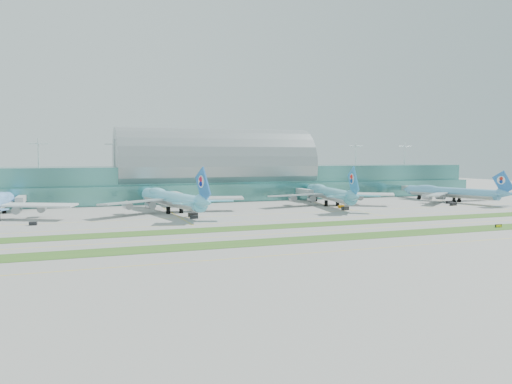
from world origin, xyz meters
name	(u,v)px	position (x,y,z in m)	size (l,w,h in m)	color
ground	(306,226)	(0.00, 0.00, 0.00)	(700.00, 700.00, 0.00)	gray
terminal	(215,175)	(0.01, 128.79, 14.23)	(340.00, 69.10, 36.00)	#3D7A75
grass_strip_near	(343,237)	(0.00, -28.00, 0.04)	(420.00, 12.00, 0.08)	#2D591E
grass_strip_far	(303,225)	(0.00, 2.00, 0.04)	(420.00, 12.00, 0.08)	#2D591E
taxiline_a	(378,248)	(0.00, -48.00, 0.01)	(420.00, 0.35, 0.01)	yellow
taxiline_b	(323,231)	(0.00, -14.00, 0.01)	(420.00, 0.35, 0.01)	yellow
taxiline_c	(287,220)	(0.00, 18.00, 0.01)	(420.00, 0.35, 0.01)	yellow
taxiline_d	(267,214)	(0.00, 40.00, 0.01)	(420.00, 0.35, 0.01)	yellow
airliner_b	(171,198)	(-39.69, 61.43, 6.77)	(68.98, 79.28, 21.95)	#70D5F7
airliner_c	(329,193)	(45.57, 66.44, 6.64)	(68.00, 77.99, 21.54)	#5BB4C9
airliner_d	(450,192)	(120.40, 60.52, 5.76)	(57.17, 66.28, 18.68)	#60AAD4
gse_b	(33,223)	(-96.74, 36.79, 0.66)	(2.77, 1.65, 1.32)	black
gse_c	(194,217)	(-34.81, 35.45, 0.69)	(3.24, 1.69, 1.37)	black
gse_d	(193,215)	(-33.69, 42.20, 0.84)	(4.18, 2.17, 1.68)	black
gse_e	(341,207)	(44.35, 51.40, 0.75)	(2.99, 1.51, 1.49)	orange
gse_f	(345,208)	(41.74, 42.90, 0.85)	(3.73, 1.79, 1.70)	black
gse_g	(453,204)	(106.70, 42.64, 0.81)	(3.73, 1.83, 1.62)	black
gse_h	(449,202)	(112.59, 52.19, 0.74)	(3.42, 1.91, 1.49)	black
taxiway_sign_east	(499,226)	(64.91, -28.05, 0.59)	(2.85, 0.50, 1.20)	black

